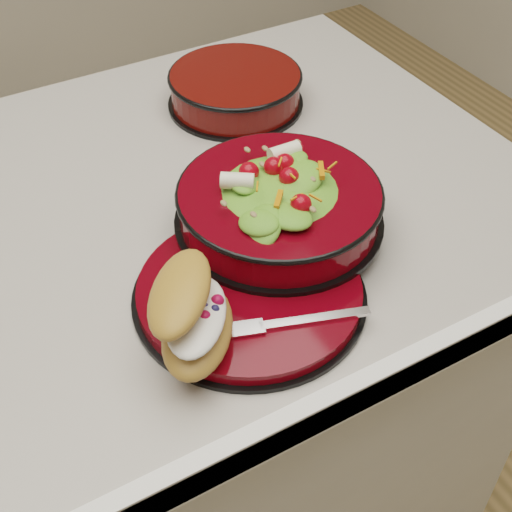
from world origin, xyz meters
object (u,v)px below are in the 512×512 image
salad_bowl (279,197)px  croissant (194,314)px  fork (295,321)px  dinner_plate (250,292)px  island_counter (120,435)px  extra_bowl (235,88)px

salad_bowl → croissant: (-0.17, -0.12, -0.00)m
croissant → fork: size_ratio=1.07×
salad_bowl → dinner_plate: bearing=-137.0°
island_counter → fork: bearing=-60.9°
fork → extra_bowl: (0.17, 0.44, 0.01)m
salad_bowl → fork: (-0.07, -0.15, -0.04)m
croissant → salad_bowl: bearing=-19.8°
fork → extra_bowl: 0.47m
island_counter → extra_bowl: size_ratio=5.93×
salad_bowl → fork: salad_bowl is taller
dinner_plate → salad_bowl: (0.08, 0.08, 0.05)m
croissant → fork: (0.10, -0.03, -0.03)m
fork → extra_bowl: extra_bowl is taller
island_counter → salad_bowl: bearing=-29.5°
salad_bowl → croissant: size_ratio=1.61×
extra_bowl → fork: bearing=-111.0°
dinner_plate → extra_bowl: extra_bowl is taller
salad_bowl → extra_bowl: bearing=71.2°
fork → salad_bowl: bearing=-6.2°
dinner_plate → croissant: (-0.09, -0.04, 0.05)m
island_counter → fork: size_ratio=8.33×
croissant → extra_bowl: (0.27, 0.41, -0.03)m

